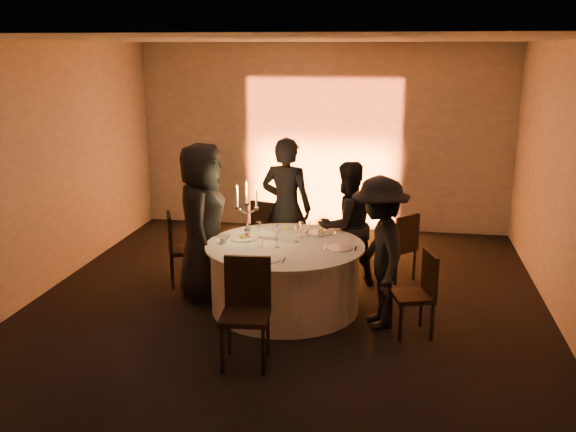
% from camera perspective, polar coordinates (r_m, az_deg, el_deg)
% --- Properties ---
extents(floor, '(7.00, 7.00, 0.00)m').
position_cam_1_polar(floor, '(7.50, -0.27, -8.17)').
color(floor, black).
rests_on(floor, ground).
extents(ceiling, '(7.00, 7.00, 0.00)m').
position_cam_1_polar(ceiling, '(6.90, -0.30, 15.42)').
color(ceiling, silver).
rests_on(ceiling, wall_back).
extents(wall_back, '(7.00, 0.00, 7.00)m').
position_cam_1_polar(wall_back, '(10.46, 3.14, 6.96)').
color(wall_back, '#9D9992').
rests_on(wall_back, floor).
extents(wall_front, '(7.00, 0.00, 7.00)m').
position_cam_1_polar(wall_front, '(3.79, -9.77, -7.55)').
color(wall_front, '#9D9992').
rests_on(wall_front, floor).
extents(wall_left, '(0.00, 7.00, 7.00)m').
position_cam_1_polar(wall_left, '(8.12, -21.64, 3.65)').
color(wall_left, '#9D9992').
rests_on(wall_left, floor).
extents(wall_right, '(0.00, 7.00, 7.00)m').
position_cam_1_polar(wall_right, '(7.16, 24.08, 2.02)').
color(wall_right, '#9D9992').
rests_on(wall_right, floor).
extents(uplighter_fixture, '(0.25, 0.12, 0.10)m').
position_cam_1_polar(uplighter_fixture, '(10.47, 2.83, -1.15)').
color(uplighter_fixture, black).
rests_on(uplighter_fixture, floor).
extents(banquet_table, '(1.80, 1.80, 0.77)m').
position_cam_1_polar(banquet_table, '(7.35, -0.27, -5.41)').
color(banquet_table, black).
rests_on(banquet_table, floor).
extents(chair_left, '(0.53, 0.53, 0.92)m').
position_cam_1_polar(chair_left, '(8.19, -9.70, -2.52)').
color(chair_left, black).
rests_on(chair_left, floor).
extents(chair_back_left, '(0.52, 0.52, 0.95)m').
position_cam_1_polar(chair_back_left, '(8.64, -1.72, -1.26)').
color(chair_back_left, black).
rests_on(chair_back_left, floor).
extents(chair_back_right, '(0.55, 0.55, 0.89)m').
position_cam_1_polar(chair_back_right, '(8.31, 10.01, -2.42)').
color(chair_back_right, black).
rests_on(chair_back_right, floor).
extents(chair_right, '(0.49, 0.49, 0.89)m').
position_cam_1_polar(chair_right, '(6.81, 11.59, -6.40)').
color(chair_right, black).
rests_on(chair_right, floor).
extents(chair_front, '(0.48, 0.48, 1.02)m').
position_cam_1_polar(chair_front, '(6.12, -3.73, -7.84)').
color(chair_front, black).
rests_on(chair_front, floor).
extents(guest_left, '(0.76, 1.01, 1.87)m').
position_cam_1_polar(guest_left, '(7.61, -7.61, -0.50)').
color(guest_left, black).
rests_on(guest_left, floor).
extents(guest_back_left, '(0.73, 0.54, 1.83)m').
position_cam_1_polar(guest_back_left, '(8.24, -0.15, 0.71)').
color(guest_back_left, black).
rests_on(guest_back_left, floor).
extents(guest_back_right, '(0.98, 0.94, 1.59)m').
position_cam_1_polar(guest_back_right, '(7.95, 5.23, -0.80)').
color(guest_back_right, black).
rests_on(guest_back_right, floor).
extents(guest_right, '(0.86, 1.18, 1.64)m').
position_cam_1_polar(guest_right, '(6.85, 8.10, -3.25)').
color(guest_right, black).
rests_on(guest_right, floor).
extents(plate_left, '(0.36, 0.29, 0.08)m').
position_cam_1_polar(plate_left, '(7.44, -4.07, -1.94)').
color(plate_left, silver).
rests_on(plate_left, banquet_table).
extents(plate_back_left, '(0.35, 0.26, 0.08)m').
position_cam_1_polar(plate_back_left, '(7.76, -0.09, -1.19)').
color(plate_back_left, silver).
rests_on(plate_back_left, banquet_table).
extents(plate_back_right, '(0.35, 0.27, 0.08)m').
position_cam_1_polar(plate_back_right, '(7.66, 2.93, -1.42)').
color(plate_back_right, silver).
rests_on(plate_back_right, banquet_table).
extents(plate_right, '(0.36, 0.28, 0.01)m').
position_cam_1_polar(plate_right, '(7.11, 4.65, -2.85)').
color(plate_right, silver).
rests_on(plate_right, banquet_table).
extents(plate_front, '(0.36, 0.27, 0.01)m').
position_cam_1_polar(plate_front, '(6.71, -1.80, -3.88)').
color(plate_front, silver).
rests_on(plate_front, banquet_table).
extents(coffee_cup, '(0.11, 0.11, 0.07)m').
position_cam_1_polar(coffee_cup, '(7.31, -5.78, -2.19)').
color(coffee_cup, silver).
rests_on(coffee_cup, banquet_table).
extents(candelabra, '(0.28, 0.13, 0.67)m').
position_cam_1_polar(candelabra, '(7.46, -3.66, -0.15)').
color(candelabra, silver).
rests_on(candelabra, banquet_table).
extents(wine_glass_a, '(0.07, 0.07, 0.19)m').
position_cam_1_polar(wine_glass_a, '(7.45, -2.59, -0.93)').
color(wine_glass_a, white).
rests_on(wine_glass_a, banquet_table).
extents(wine_glass_b, '(0.07, 0.07, 0.19)m').
position_cam_1_polar(wine_glass_b, '(7.28, -3.53, -1.31)').
color(wine_glass_b, white).
rests_on(wine_glass_b, banquet_table).
extents(wine_glass_c, '(0.07, 0.07, 0.19)m').
position_cam_1_polar(wine_glass_c, '(7.08, -0.98, -1.75)').
color(wine_glass_c, white).
rests_on(wine_glass_c, banquet_table).
extents(wine_glass_d, '(0.07, 0.07, 0.19)m').
position_cam_1_polar(wine_glass_d, '(7.28, 0.76, -1.29)').
color(wine_glass_d, white).
rests_on(wine_glass_d, banquet_table).
extents(wine_glass_e, '(0.07, 0.07, 0.19)m').
position_cam_1_polar(wine_glass_e, '(7.45, 1.16, -0.92)').
color(wine_glass_e, white).
rests_on(wine_glass_e, banquet_table).
extents(wine_glass_f, '(0.07, 0.07, 0.19)m').
position_cam_1_polar(wine_glass_f, '(7.36, -1.03, -1.11)').
color(wine_glass_f, white).
rests_on(wine_glass_f, banquet_table).
extents(wine_glass_g, '(0.07, 0.07, 0.19)m').
position_cam_1_polar(wine_glass_g, '(7.50, 1.81, -0.81)').
color(wine_glass_g, white).
rests_on(wine_glass_g, banquet_table).
extents(tumbler_a, '(0.07, 0.07, 0.09)m').
position_cam_1_polar(tumbler_a, '(7.12, -2.46, -2.45)').
color(tumbler_a, white).
rests_on(tumbler_a, banquet_table).
extents(tumbler_b, '(0.07, 0.07, 0.09)m').
position_cam_1_polar(tumbler_b, '(7.51, 2.96, -1.53)').
color(tumbler_b, white).
rests_on(tumbler_b, banquet_table).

